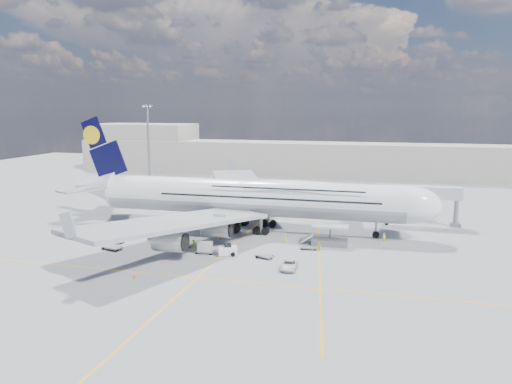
% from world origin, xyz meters
% --- Properties ---
extents(ground, '(300.00, 300.00, 0.00)m').
position_xyz_m(ground, '(0.00, 0.00, 0.00)').
color(ground, gray).
rests_on(ground, ground).
extents(taxi_line_main, '(0.25, 220.00, 0.01)m').
position_xyz_m(taxi_line_main, '(0.00, 0.00, 0.01)').
color(taxi_line_main, '#FFB50D').
rests_on(taxi_line_main, ground).
extents(taxi_line_cross, '(120.00, 0.25, 0.01)m').
position_xyz_m(taxi_line_cross, '(0.00, -20.00, 0.01)').
color(taxi_line_cross, '#FFB50D').
rests_on(taxi_line_cross, ground).
extents(taxi_line_diag, '(14.16, 99.06, 0.01)m').
position_xyz_m(taxi_line_diag, '(14.00, 10.00, 0.01)').
color(taxi_line_diag, '#FFB50D').
rests_on(taxi_line_diag, ground).
extents(airliner, '(77.26, 79.15, 23.71)m').
position_xyz_m(airliner, '(0.26, 10.00, 6.87)').
color(airliner, white).
rests_on(airliner, ground).
extents(jet_bridge, '(18.80, 12.10, 8.50)m').
position_xyz_m(jet_bridge, '(29.81, 20.94, 6.85)').
color(jet_bridge, '#B7B7BC').
rests_on(jet_bridge, ground).
extents(cargo_loader, '(8.53, 3.20, 3.67)m').
position_xyz_m(cargo_loader, '(16.82, 2.89, 1.25)').
color(cargo_loader, silver).
rests_on(cargo_loader, ground).
extents(light_mast, '(3.00, 0.70, 25.50)m').
position_xyz_m(light_mast, '(-40.00, 45.00, 13.21)').
color(light_mast, gray).
rests_on(light_mast, ground).
extents(terminal, '(180.00, 16.00, 12.00)m').
position_xyz_m(terminal, '(0.00, 95.00, 6.00)').
color(terminal, '#B2AD9E').
rests_on(terminal, ground).
extents(hangar, '(40.00, 22.00, 18.00)m').
position_xyz_m(hangar, '(-70.00, 100.00, 9.00)').
color(hangar, '#B2AD9E').
rests_on(hangar, ground).
extents(tree_line, '(160.00, 6.00, 8.00)m').
position_xyz_m(tree_line, '(40.00, 140.00, 4.00)').
color(tree_line, '#193814').
rests_on(tree_line, ground).
extents(dolly_row_a, '(3.79, 2.65, 0.50)m').
position_xyz_m(dolly_row_a, '(-20.03, -9.97, 0.39)').
color(dolly_row_a, gray).
rests_on(dolly_row_a, ground).
extents(dolly_row_b, '(3.15, 2.39, 0.41)m').
position_xyz_m(dolly_row_b, '(-8.26, -4.88, 0.32)').
color(dolly_row_b, gray).
rests_on(dolly_row_b, ground).
extents(dolly_row_c, '(3.29, 1.87, 2.03)m').
position_xyz_m(dolly_row_c, '(-3.21, -8.09, 1.09)').
color(dolly_row_c, gray).
rests_on(dolly_row_c, ground).
extents(dolly_back, '(3.08, 2.13, 0.41)m').
position_xyz_m(dolly_back, '(-21.49, -5.93, 0.32)').
color(dolly_back, gray).
rests_on(dolly_back, ground).
extents(dolly_nose_far, '(3.08, 1.85, 0.43)m').
position_xyz_m(dolly_nose_far, '(13.68, -1.01, 0.33)').
color(dolly_nose_far, gray).
rests_on(dolly_nose_far, ground).
extents(dolly_nose_near, '(3.38, 2.63, 0.44)m').
position_xyz_m(dolly_nose_near, '(7.31, -8.00, 0.34)').
color(dolly_nose_near, gray).
rests_on(dolly_nose_near, ground).
extents(baggage_tug, '(3.50, 2.59, 1.98)m').
position_xyz_m(baggage_tug, '(0.85, -7.97, 0.88)').
color(baggage_tug, silver).
rests_on(baggage_tug, ground).
extents(catering_truck_inner, '(6.29, 3.39, 3.56)m').
position_xyz_m(catering_truck_inner, '(-14.09, 28.45, 1.68)').
color(catering_truck_inner, gray).
rests_on(catering_truck_inner, ground).
extents(catering_truck_outer, '(6.93, 4.56, 3.83)m').
position_xyz_m(catering_truck_outer, '(-14.56, 43.37, 1.78)').
color(catering_truck_outer, gray).
rests_on(catering_truck_outer, ground).
extents(service_van, '(2.30, 4.99, 1.38)m').
position_xyz_m(service_van, '(12.39, -12.71, 0.69)').
color(service_van, silver).
rests_on(service_van, ground).
extents(crew_nose, '(0.81, 0.76, 1.85)m').
position_xyz_m(crew_nose, '(26.55, 6.65, 0.93)').
color(crew_nose, '#EDFF1A').
rests_on(crew_nose, ground).
extents(crew_loader, '(1.01, 1.06, 1.73)m').
position_xyz_m(crew_loader, '(15.57, -1.66, 0.86)').
color(crew_loader, '#C7E217').
rests_on(crew_loader, ground).
extents(crew_wing, '(0.73, 1.05, 1.66)m').
position_xyz_m(crew_wing, '(-12.69, -7.58, 0.83)').
color(crew_wing, '#BFDE17').
rests_on(crew_wing, ground).
extents(crew_van, '(0.88, 0.94, 1.61)m').
position_xyz_m(crew_van, '(8.61, 2.56, 0.80)').
color(crew_van, '#B0F91A').
rests_on(crew_van, ground).
extents(crew_tug, '(1.26, 0.99, 1.72)m').
position_xyz_m(crew_tug, '(-6.11, -5.98, 0.86)').
color(crew_tug, '#B9FA1A').
rests_on(crew_tug, ground).
extents(cone_nose, '(0.49, 0.49, 0.62)m').
position_xyz_m(cone_nose, '(26.72, 11.79, 0.30)').
color(cone_nose, '#FF450D').
rests_on(cone_nose, ground).
extents(cone_wing_left_inner, '(0.41, 0.41, 0.52)m').
position_xyz_m(cone_wing_left_inner, '(-10.87, 31.22, 0.25)').
color(cone_wing_left_inner, '#FF450D').
rests_on(cone_wing_left_inner, ground).
extents(cone_wing_left_outer, '(0.49, 0.49, 0.62)m').
position_xyz_m(cone_wing_left_outer, '(-14.91, 41.36, 0.30)').
color(cone_wing_left_outer, '#FF450D').
rests_on(cone_wing_left_outer, ground).
extents(cone_wing_right_inner, '(0.50, 0.50, 0.64)m').
position_xyz_m(cone_wing_right_inner, '(-3.71, 1.46, 0.31)').
color(cone_wing_right_inner, '#FF450D').
rests_on(cone_wing_right_inner, ground).
extents(cone_wing_right_outer, '(0.48, 0.48, 0.62)m').
position_xyz_m(cone_wing_right_outer, '(-8.94, -22.48, 0.30)').
color(cone_wing_right_outer, '#FF450D').
rests_on(cone_wing_right_outer, ground).
extents(cone_tail, '(0.43, 0.43, 0.55)m').
position_xyz_m(cone_tail, '(-29.56, 9.84, 0.27)').
color(cone_tail, '#FF450D').
rests_on(cone_tail, ground).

